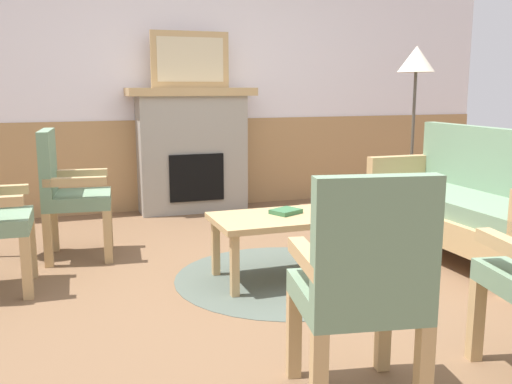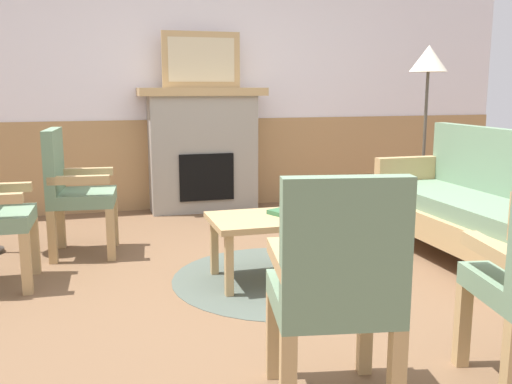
{
  "view_description": "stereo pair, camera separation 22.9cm",
  "coord_description": "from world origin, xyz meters",
  "px_view_note": "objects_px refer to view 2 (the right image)",
  "views": [
    {
      "loc": [
        -1.33,
        -3.43,
        1.3
      ],
      "look_at": [
        0.0,
        0.35,
        0.55
      ],
      "focal_mm": 39.98,
      "sensor_mm": 36.0,
      "label": 1
    },
    {
      "loc": [
        -1.11,
        -3.5,
        1.3
      ],
      "look_at": [
        0.0,
        0.35,
        0.55
      ],
      "focal_mm": 39.98,
      "sensor_mm": 36.0,
      "label": 2
    }
  ],
  "objects_px": {
    "book_on_table": "(284,212)",
    "coffee_table": "(282,224)",
    "fireplace": "(203,149)",
    "armchair_by_window_left": "(73,186)",
    "framed_picture": "(201,60)",
    "couch": "(472,207)",
    "floor_lamp_by_couch": "(428,70)",
    "armchair_front_left": "(336,283)"
  },
  "relations": [
    {
      "from": "floor_lamp_by_couch",
      "to": "framed_picture",
      "type": "bearing_deg",
      "value": 154.38
    },
    {
      "from": "couch",
      "to": "floor_lamp_by_couch",
      "type": "bearing_deg",
      "value": 73.18
    },
    {
      "from": "framed_picture",
      "to": "book_on_table",
      "type": "xyz_separation_m",
      "value": [
        0.12,
        -2.27,
        -1.1
      ]
    },
    {
      "from": "armchair_front_left",
      "to": "coffee_table",
      "type": "bearing_deg",
      "value": 78.89
    },
    {
      "from": "fireplace",
      "to": "book_on_table",
      "type": "relative_size",
      "value": 6.99
    },
    {
      "from": "floor_lamp_by_couch",
      "to": "armchair_front_left",
      "type": "bearing_deg",
      "value": -127.33
    },
    {
      "from": "couch",
      "to": "floor_lamp_by_couch",
      "type": "height_order",
      "value": "floor_lamp_by_couch"
    },
    {
      "from": "armchair_by_window_left",
      "to": "armchair_front_left",
      "type": "relative_size",
      "value": 1.0
    },
    {
      "from": "book_on_table",
      "to": "armchair_by_window_left",
      "type": "xyz_separation_m",
      "value": [
        -1.39,
        0.94,
        0.08
      ]
    },
    {
      "from": "book_on_table",
      "to": "armchair_front_left",
      "type": "relative_size",
      "value": 0.19
    },
    {
      "from": "coffee_table",
      "to": "armchair_front_left",
      "type": "relative_size",
      "value": 0.98
    },
    {
      "from": "coffee_table",
      "to": "floor_lamp_by_couch",
      "type": "relative_size",
      "value": 0.57
    },
    {
      "from": "coffee_table",
      "to": "book_on_table",
      "type": "height_order",
      "value": "book_on_table"
    },
    {
      "from": "book_on_table",
      "to": "armchair_by_window_left",
      "type": "distance_m",
      "value": 1.68
    },
    {
      "from": "framed_picture",
      "to": "floor_lamp_by_couch",
      "type": "distance_m",
      "value": 2.23
    },
    {
      "from": "framed_picture",
      "to": "armchair_by_window_left",
      "type": "distance_m",
      "value": 2.1
    },
    {
      "from": "framed_picture",
      "to": "armchair_by_window_left",
      "type": "height_order",
      "value": "framed_picture"
    },
    {
      "from": "framed_picture",
      "to": "book_on_table",
      "type": "height_order",
      "value": "framed_picture"
    },
    {
      "from": "fireplace",
      "to": "floor_lamp_by_couch",
      "type": "height_order",
      "value": "floor_lamp_by_couch"
    },
    {
      "from": "fireplace",
      "to": "coffee_table",
      "type": "distance_m",
      "value": 2.33
    },
    {
      "from": "fireplace",
      "to": "book_on_table",
      "type": "height_order",
      "value": "fireplace"
    },
    {
      "from": "couch",
      "to": "coffee_table",
      "type": "distance_m",
      "value": 1.53
    },
    {
      "from": "fireplace",
      "to": "floor_lamp_by_couch",
      "type": "bearing_deg",
      "value": -25.61
    },
    {
      "from": "couch",
      "to": "book_on_table",
      "type": "bearing_deg",
      "value": 179.93
    },
    {
      "from": "fireplace",
      "to": "book_on_table",
      "type": "bearing_deg",
      "value": -86.96
    },
    {
      "from": "fireplace",
      "to": "coffee_table",
      "type": "relative_size",
      "value": 1.35
    },
    {
      "from": "armchair_by_window_left",
      "to": "fireplace",
      "type": "bearing_deg",
      "value": 46.21
    },
    {
      "from": "armchair_by_window_left",
      "to": "armchair_front_left",
      "type": "xyz_separation_m",
      "value": [
        1.05,
        -2.57,
        0.0
      ]
    },
    {
      "from": "fireplace",
      "to": "framed_picture",
      "type": "bearing_deg",
      "value": 90.0
    },
    {
      "from": "framed_picture",
      "to": "couch",
      "type": "distance_m",
      "value": 3.02
    },
    {
      "from": "couch",
      "to": "floor_lamp_by_couch",
      "type": "relative_size",
      "value": 1.07
    },
    {
      "from": "framed_picture",
      "to": "armchair_front_left",
      "type": "relative_size",
      "value": 0.82
    },
    {
      "from": "book_on_table",
      "to": "coffee_table",
      "type": "bearing_deg",
      "value": -121.85
    },
    {
      "from": "fireplace",
      "to": "coffee_table",
      "type": "bearing_deg",
      "value": -87.8
    },
    {
      "from": "couch",
      "to": "armchair_front_left",
      "type": "height_order",
      "value": "same"
    },
    {
      "from": "book_on_table",
      "to": "floor_lamp_by_couch",
      "type": "bearing_deg",
      "value": 34.55
    },
    {
      "from": "framed_picture",
      "to": "couch",
      "type": "xyz_separation_m",
      "value": [
        1.62,
        -2.27,
        -1.16
      ]
    },
    {
      "from": "fireplace",
      "to": "floor_lamp_by_couch",
      "type": "distance_m",
      "value": 2.37
    },
    {
      "from": "framed_picture",
      "to": "book_on_table",
      "type": "relative_size",
      "value": 4.3
    },
    {
      "from": "armchair_front_left",
      "to": "fireplace",
      "type": "bearing_deg",
      "value": 86.76
    },
    {
      "from": "framed_picture",
      "to": "couch",
      "type": "bearing_deg",
      "value": -54.51
    },
    {
      "from": "couch",
      "to": "armchair_front_left",
      "type": "bearing_deg",
      "value": -138.55
    }
  ]
}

